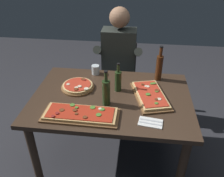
{
  "coord_description": "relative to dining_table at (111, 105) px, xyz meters",
  "views": [
    {
      "loc": [
        0.21,
        -1.71,
        1.91
      ],
      "look_at": [
        0.0,
        0.05,
        0.79
      ],
      "focal_mm": 37.63,
      "sensor_mm": 36.0,
      "label": 1
    }
  ],
  "objects": [
    {
      "name": "ground_plane",
      "position": [
        0.0,
        0.0,
        -0.64
      ],
      "size": [
        6.4,
        6.4,
        0.0
      ],
      "primitive_type": "plane",
      "color": "#2D2D33"
    },
    {
      "name": "wine_bottle_dark",
      "position": [
        0.05,
        0.11,
        0.2
      ],
      "size": [
        0.06,
        0.06,
        0.27
      ],
      "color": "#233819",
      "rests_on": "dining_table"
    },
    {
      "name": "oil_bottle_amber",
      "position": [
        0.42,
        0.35,
        0.23
      ],
      "size": [
        0.06,
        0.06,
        0.35
      ],
      "color": "#47230F",
      "rests_on": "dining_table"
    },
    {
      "name": "pizza_round_far",
      "position": [
        -0.33,
        0.1,
        0.12
      ],
      "size": [
        0.31,
        0.31,
        0.05
      ],
      "color": "brown",
      "rests_on": "dining_table"
    },
    {
      "name": "napkin_cutlery_set",
      "position": [
        0.34,
        -0.32,
        0.1
      ],
      "size": [
        0.19,
        0.13,
        0.01
      ],
      "color": "white",
      "rests_on": "dining_table"
    },
    {
      "name": "pizza_rectangular_left",
      "position": [
        0.34,
        0.03,
        0.12
      ],
      "size": [
        0.37,
        0.53,
        0.05
      ],
      "color": "brown",
      "rests_on": "dining_table"
    },
    {
      "name": "seated_diner",
      "position": [
        -0.01,
        0.74,
        0.1
      ],
      "size": [
        0.53,
        0.41,
        1.33
      ],
      "color": "#23232D",
      "rests_on": "ground_plane"
    },
    {
      "name": "tumbler_near_camera",
      "position": [
        -0.21,
        0.39,
        0.14
      ],
      "size": [
        0.08,
        0.08,
        0.09
      ],
      "color": "silver",
      "rests_on": "dining_table"
    },
    {
      "name": "dining_table",
      "position": [
        0.0,
        0.0,
        0.0
      ],
      "size": [
        1.4,
        0.96,
        0.74
      ],
      "color": "#3D2B1E",
      "rests_on": "ground_plane"
    },
    {
      "name": "vinegar_bottle_green",
      "position": [
        -0.03,
        -0.12,
        0.22
      ],
      "size": [
        0.07,
        0.07,
        0.31
      ],
      "color": "#233819",
      "rests_on": "dining_table"
    },
    {
      "name": "diner_chair",
      "position": [
        -0.01,
        0.86,
        -0.16
      ],
      "size": [
        0.44,
        0.44,
        0.87
      ],
      "color": "black",
      "rests_on": "ground_plane"
    },
    {
      "name": "pizza_rectangular_front",
      "position": [
        -0.2,
        -0.31,
        0.12
      ],
      "size": [
        0.6,
        0.24,
        0.05
      ],
      "color": "brown",
      "rests_on": "dining_table"
    }
  ]
}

